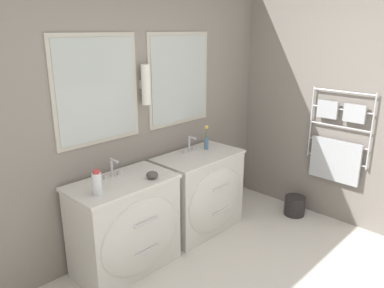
{
  "coord_description": "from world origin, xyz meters",
  "views": [
    {
      "loc": [
        -1.91,
        -0.89,
        2.04
      ],
      "look_at": [
        0.34,
        1.27,
        1.07
      ],
      "focal_mm": 35.0,
      "sensor_mm": 36.0,
      "label": 1
    }
  ],
  "objects_px": {
    "vanity_right": "(201,192)",
    "flower_vase": "(206,140)",
    "vanity_left": "(127,225)",
    "waste_bin": "(295,205)",
    "amenity_bowl": "(152,175)",
    "toiletry_bottle": "(97,183)"
  },
  "relations": [
    {
      "from": "amenity_bowl",
      "to": "flower_vase",
      "type": "xyz_separation_m",
      "value": [
        0.91,
        0.21,
        0.07
      ]
    },
    {
      "from": "vanity_right",
      "to": "flower_vase",
      "type": "relative_size",
      "value": 3.48
    },
    {
      "from": "vanity_right",
      "to": "amenity_bowl",
      "type": "height_order",
      "value": "amenity_bowl"
    },
    {
      "from": "vanity_right",
      "to": "toiletry_bottle",
      "type": "xyz_separation_m",
      "value": [
        -1.23,
        -0.05,
        0.49
      ]
    },
    {
      "from": "waste_bin",
      "to": "amenity_bowl",
      "type": "bearing_deg",
      "value": 165.36
    },
    {
      "from": "toiletry_bottle",
      "to": "vanity_right",
      "type": "bearing_deg",
      "value": 2.41
    },
    {
      "from": "vanity_left",
      "to": "waste_bin",
      "type": "distance_m",
      "value": 2.02
    },
    {
      "from": "toiletry_bottle",
      "to": "waste_bin",
      "type": "height_order",
      "value": "toiletry_bottle"
    },
    {
      "from": "vanity_right",
      "to": "toiletry_bottle",
      "type": "height_order",
      "value": "toiletry_bottle"
    },
    {
      "from": "toiletry_bottle",
      "to": "waste_bin",
      "type": "xyz_separation_m",
      "value": [
        2.2,
        -0.5,
        -0.8
      ]
    },
    {
      "from": "vanity_left",
      "to": "waste_bin",
      "type": "height_order",
      "value": "vanity_left"
    },
    {
      "from": "vanity_left",
      "to": "flower_vase",
      "type": "distance_m",
      "value": 1.23
    },
    {
      "from": "vanity_left",
      "to": "vanity_right",
      "type": "relative_size",
      "value": 1.0
    },
    {
      "from": "toiletry_bottle",
      "to": "waste_bin",
      "type": "bearing_deg",
      "value": -12.87
    },
    {
      "from": "flower_vase",
      "to": "waste_bin",
      "type": "xyz_separation_m",
      "value": [
        0.79,
        -0.65,
        -0.81
      ]
    },
    {
      "from": "amenity_bowl",
      "to": "vanity_left",
      "type": "bearing_deg",
      "value": 152.7
    },
    {
      "from": "vanity_right",
      "to": "waste_bin",
      "type": "relative_size",
      "value": 3.86
    },
    {
      "from": "toiletry_bottle",
      "to": "flower_vase",
      "type": "height_order",
      "value": "flower_vase"
    },
    {
      "from": "vanity_left",
      "to": "amenity_bowl",
      "type": "height_order",
      "value": "amenity_bowl"
    },
    {
      "from": "vanity_left",
      "to": "vanity_right",
      "type": "distance_m",
      "value": 0.94
    },
    {
      "from": "vanity_right",
      "to": "flower_vase",
      "type": "distance_m",
      "value": 0.54
    },
    {
      "from": "amenity_bowl",
      "to": "flower_vase",
      "type": "height_order",
      "value": "flower_vase"
    }
  ]
}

